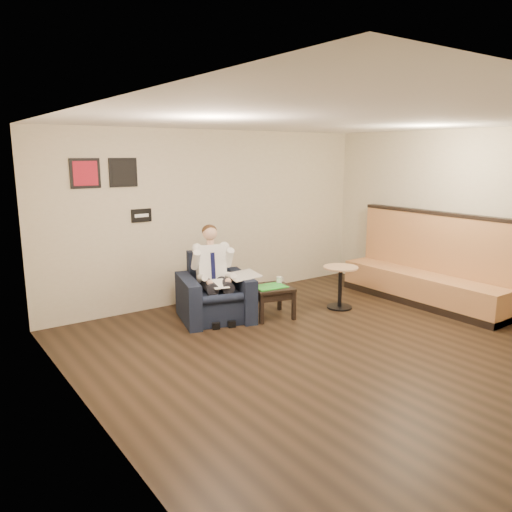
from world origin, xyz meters
TOP-DOWN VIEW (x-y plane):
  - ground at (0.00, 0.00)m, footprint 6.00×6.00m
  - wall_back at (0.00, 3.00)m, footprint 6.00×0.02m
  - wall_left at (-3.00, 0.00)m, footprint 0.02×6.00m
  - wall_right at (3.00, 0.00)m, footprint 0.02×6.00m
  - ceiling at (0.00, 0.00)m, footprint 6.00×6.00m
  - seating_sign at (-1.30, 2.98)m, footprint 0.32×0.02m
  - art_print_left at (-2.10, 2.98)m, footprint 0.42×0.03m
  - art_print_right at (-1.55, 2.98)m, footprint 0.42×0.03m
  - armchair at (-0.61, 2.00)m, footprint 1.23×1.23m
  - seated_man at (-0.65, 1.88)m, footprint 0.86×1.08m
  - lap_papers at (-0.68, 1.78)m, footprint 0.28×0.35m
  - newspaper at (-0.25, 1.79)m, footprint 0.53×0.60m
  - side_table at (0.12, 1.59)m, footprint 0.70×0.70m
  - green_folder at (0.08, 1.58)m, footprint 0.50×0.38m
  - coffee_mug at (0.33, 1.67)m, footprint 0.10×0.10m
  - smartphone at (0.21, 1.74)m, footprint 0.16×0.13m
  - banquette at (2.59, 0.72)m, footprint 0.69×2.88m
  - cafe_table at (1.27, 1.30)m, footprint 0.65×0.65m

SIDE VIEW (x-z plane):
  - ground at x=0.00m, z-range 0.00..0.00m
  - side_table at x=0.12m, z-range 0.00..0.47m
  - cafe_table at x=1.27m, z-range 0.00..0.68m
  - smartphone at x=0.21m, z-range 0.47..0.48m
  - green_folder at x=0.08m, z-range 0.47..0.49m
  - armchair at x=-0.61m, z-range 0.00..0.97m
  - coffee_mug at x=0.33m, z-range 0.47..0.57m
  - lap_papers at x=-0.68m, z-range 0.59..0.60m
  - newspaper at x=-0.25m, z-range 0.65..0.66m
  - seated_man at x=-0.65m, z-range 0.00..1.32m
  - banquette at x=2.59m, z-range 0.00..1.47m
  - wall_back at x=0.00m, z-range 0.00..2.80m
  - wall_left at x=-3.00m, z-range 0.00..2.80m
  - wall_right at x=3.00m, z-range 0.00..2.80m
  - seating_sign at x=-1.30m, z-range 1.40..1.60m
  - art_print_left at x=-2.10m, z-range 1.94..2.36m
  - art_print_right at x=-1.55m, z-range 1.94..2.36m
  - ceiling at x=0.00m, z-range 2.79..2.81m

